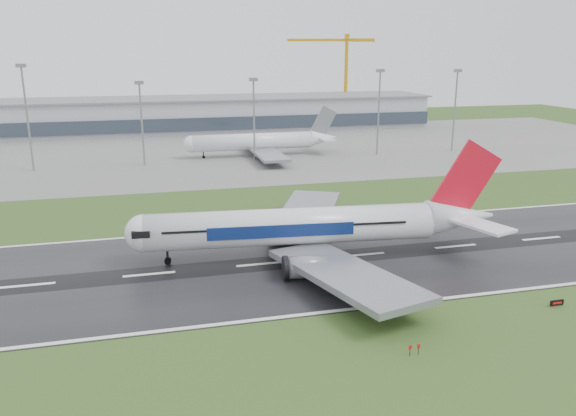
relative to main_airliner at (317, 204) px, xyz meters
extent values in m
plane|color=#2C481A|center=(-11.27, -1.54, -10.50)|extent=(520.00, 520.00, 0.00)
cube|color=black|center=(-11.27, -1.54, -10.45)|extent=(400.00, 45.00, 0.10)
cube|color=slate|center=(-11.27, 123.46, -10.46)|extent=(400.00, 130.00, 0.08)
cube|color=#989AA3|center=(-11.27, 183.46, -3.00)|extent=(240.00, 36.00, 15.00)
cylinder|color=gray|center=(-66.44, 98.46, 5.90)|extent=(0.64, 0.64, 32.79)
cylinder|color=gray|center=(-31.23, 98.46, 3.06)|extent=(0.64, 0.64, 27.12)
cylinder|color=gray|center=(6.93, 98.46, 3.33)|extent=(0.64, 0.64, 27.65)
cylinder|color=gray|center=(53.74, 98.46, 4.60)|extent=(0.64, 0.64, 30.20)
cylinder|color=gray|center=(84.98, 98.46, 4.48)|extent=(0.64, 0.64, 29.96)
camera|label=1|loc=(-30.24, -97.38, 27.77)|focal=35.30mm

